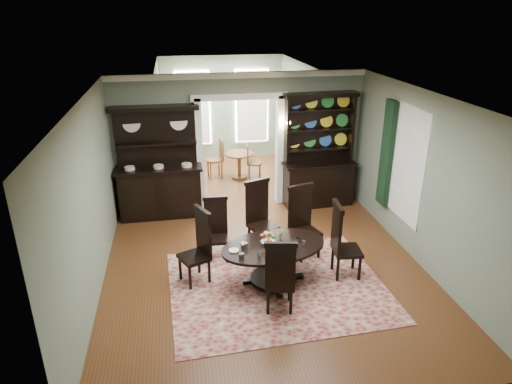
% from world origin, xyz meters
% --- Properties ---
extents(room, '(5.51, 6.01, 3.01)m').
position_xyz_m(room, '(0.00, 0.04, 1.58)').
color(room, '#5B3118').
rests_on(room, ground).
extents(parlor, '(3.51, 3.50, 3.01)m').
position_xyz_m(parlor, '(0.00, 5.53, 1.52)').
color(parlor, '#5B3118').
rests_on(parlor, ground).
extents(doorway_trim, '(2.08, 0.25, 2.57)m').
position_xyz_m(doorway_trim, '(0.00, 3.00, 1.62)').
color(doorway_trim, white).
rests_on(doorway_trim, floor).
extents(right_window, '(0.15, 1.47, 2.12)m').
position_xyz_m(right_window, '(2.69, 0.93, 1.60)').
color(right_window, white).
rests_on(right_window, wall_right).
extents(wall_sconce, '(0.27, 0.21, 0.21)m').
position_xyz_m(wall_sconce, '(0.95, 2.85, 1.89)').
color(wall_sconce, '#CF8A37').
rests_on(wall_sconce, back_wall_right).
extents(rug, '(3.57, 2.92, 0.01)m').
position_xyz_m(rug, '(0.10, -0.46, 0.01)').
color(rug, maroon).
rests_on(rug, floor).
extents(dining_table, '(1.95, 1.93, 0.69)m').
position_xyz_m(dining_table, '(0.06, -0.31, 0.48)').
color(dining_table, black).
rests_on(dining_table, rug).
extents(centerpiece, '(1.26, 0.81, 0.21)m').
position_xyz_m(centerpiece, '(-0.02, -0.24, 0.75)').
color(centerpiece, silver).
rests_on(centerpiece, dining_table).
extents(chair_far_left, '(0.45, 0.42, 1.17)m').
position_xyz_m(chair_far_left, '(-0.78, 0.68, 0.61)').
color(chair_far_left, black).
rests_on(chair_far_left, rug).
extents(chair_far_mid, '(0.63, 0.62, 1.34)m').
position_xyz_m(chair_far_mid, '(0.05, 0.91, 0.71)').
color(chair_far_mid, black).
rests_on(chair_far_mid, rug).
extents(chair_far_right, '(0.61, 0.59, 1.34)m').
position_xyz_m(chair_far_right, '(0.77, 0.54, 0.70)').
color(chair_far_right, black).
rests_on(chair_far_right, rug).
extents(chair_end_left, '(0.61, 0.62, 1.28)m').
position_xyz_m(chair_end_left, '(-1.13, -0.01, 0.67)').
color(chair_end_left, black).
rests_on(chair_end_left, rug).
extents(chair_end_right, '(0.51, 0.53, 1.33)m').
position_xyz_m(chair_end_right, '(1.20, -0.32, 0.70)').
color(chair_end_right, black).
rests_on(chair_end_right, rug).
extents(chair_near, '(0.53, 0.51, 1.23)m').
position_xyz_m(chair_near, '(-0.02, -1.12, 0.65)').
color(chair_near, black).
rests_on(chair_near, rug).
extents(sideboard, '(1.82, 0.65, 2.39)m').
position_xyz_m(sideboard, '(-1.79, 2.72, 0.84)').
color(sideboard, black).
rests_on(sideboard, floor).
extents(welsh_dresser, '(1.67, 0.68, 2.56)m').
position_xyz_m(welsh_dresser, '(1.74, 2.72, 0.93)').
color(welsh_dresser, black).
rests_on(welsh_dresser, floor).
extents(parlor_table, '(0.75, 0.75, 0.70)m').
position_xyz_m(parlor_table, '(0.21, 4.68, 0.46)').
color(parlor_table, brown).
rests_on(parlor_table, parlor_floor).
extents(parlor_chair_left, '(0.45, 0.44, 1.02)m').
position_xyz_m(parlor_chair_left, '(-0.35, 4.86, 0.55)').
color(parlor_chair_left, brown).
rests_on(parlor_chair_left, parlor_floor).
extents(parlor_chair_right, '(0.42, 0.40, 0.95)m').
position_xyz_m(parlor_chair_right, '(0.52, 4.51, 0.51)').
color(parlor_chair_right, brown).
rests_on(parlor_chair_right, parlor_floor).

